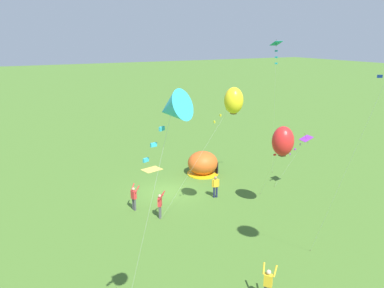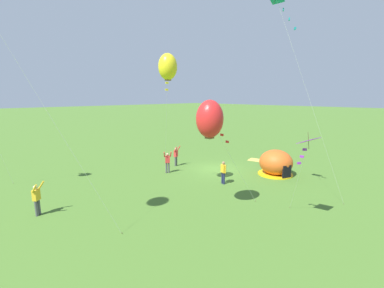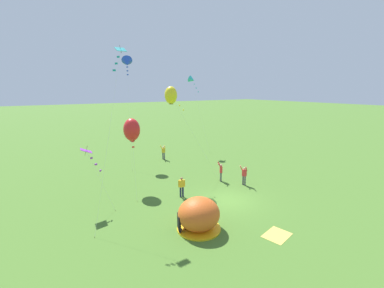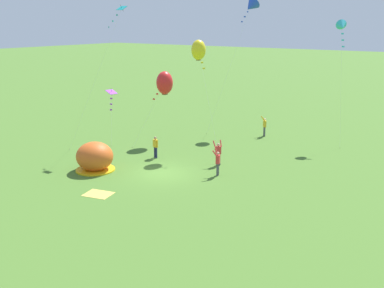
{
  "view_description": "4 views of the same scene",
  "coord_description": "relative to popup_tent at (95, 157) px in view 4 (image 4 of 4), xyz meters",
  "views": [
    {
      "loc": [
        11.03,
        25.32,
        11.92
      ],
      "look_at": [
        -1.67,
        0.96,
        4.0
      ],
      "focal_mm": 35.0,
      "sensor_mm": 36.0,
      "label": 1
    },
    {
      "loc": [
        -14.17,
        17.11,
        6.47
      ],
      "look_at": [
        2.21,
        0.91,
        2.12
      ],
      "focal_mm": 24.0,
      "sensor_mm": 36.0,
      "label": 2
    },
    {
      "loc": [
        -12.86,
        -14.59,
        8.78
      ],
      "look_at": [
        -0.03,
        5.4,
        3.67
      ],
      "focal_mm": 24.0,
      "sensor_mm": 36.0,
      "label": 3
    },
    {
      "loc": [
        18.95,
        -23.61,
        10.38
      ],
      "look_at": [
        0.9,
        2.31,
        1.78
      ],
      "focal_mm": 42.0,
      "sensor_mm": 36.0,
      "label": 4
    }
  ],
  "objects": [
    {
      "name": "picnic_blanket",
      "position": [
        3.64,
        -3.2,
        -0.99
      ],
      "size": [
        1.95,
        1.66,
        0.01
      ],
      "primitive_type": "cube",
      "rotation": [
        0.0,
        0.0,
        0.23
      ],
      "color": "gold",
      "rests_on": "ground"
    },
    {
      "name": "kite_teal",
      "position": [
        -2.71,
        5.82,
        9.9
      ],
      "size": [
        3.71,
        3.8,
        11.72
      ],
      "color": "silver",
      "rests_on": "ground"
    },
    {
      "name": "kite_red",
      "position": [
        -0.84,
        9.29,
        4.27
      ],
      "size": [
        1.74,
        4.01,
        6.27
      ],
      "color": "silver",
      "rests_on": "ground"
    },
    {
      "name": "person_strolling",
      "position": [
        6.7,
        6.06,
        0.0
      ],
      "size": [
        0.67,
        0.72,
        1.89
      ],
      "color": "#4C4C51",
      "rests_on": "ground"
    },
    {
      "name": "kite_yellow",
      "position": [
        2.94,
        8.96,
        7.21
      ],
      "size": [
        4.43,
        3.25,
        9.02
      ],
      "color": "silver",
      "rests_on": "ground"
    },
    {
      "name": "kite_purple",
      "position": [
        -5.0,
        6.95,
        3.15
      ],
      "size": [
        1.81,
        2.16,
        4.77
      ],
      "color": "silver",
      "rests_on": "ground"
    },
    {
      "name": "person_watching_sky",
      "position": [
        7.87,
        4.09,
        0.0
      ],
      "size": [
        0.59,
        0.7,
        1.89
      ],
      "color": "#4C4C51",
      "rests_on": "ground"
    },
    {
      "name": "ground_plane",
      "position": [
        4.45,
        2.27,
        -1.0
      ],
      "size": [
        300.0,
        300.0,
        0.0
      ],
      "primitive_type": "plane",
      "color": "#477028"
    },
    {
      "name": "person_far_back",
      "position": [
        1.63,
        4.9,
        -0.03
      ],
      "size": [
        0.57,
        0.33,
        1.72
      ],
      "color": "#1E2347",
      "rests_on": "ground"
    },
    {
      "name": "kite_cyan",
      "position": [
        11.31,
        18.43,
        9.02
      ],
      "size": [
        2.1,
        3.11,
        10.6
      ],
      "color": "silver",
      "rests_on": "ground"
    },
    {
      "name": "kite_blue",
      "position": [
        2.33,
        18.81,
        10.85
      ],
      "size": [
        2.61,
        5.93,
        12.69
      ],
      "color": "silver",
      "rests_on": "ground"
    },
    {
      "name": "popup_tent",
      "position": [
        0.0,
        0.0,
        0.0
      ],
      "size": [
        2.81,
        2.81,
        2.1
      ],
      "color": "#D8591E",
      "rests_on": "ground"
    },
    {
      "name": "person_flying_kite",
      "position": [
        5.57,
        16.15,
        0.0
      ],
      "size": [
        0.68,
        0.72,
        1.89
      ],
      "color": "#4C4C51",
      "rests_on": "ground"
    }
  ]
}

